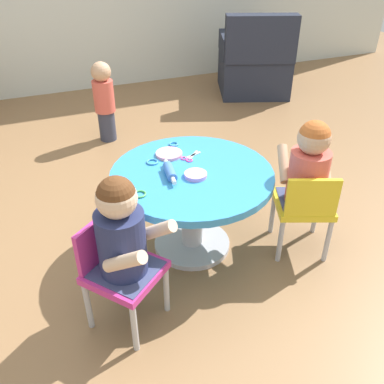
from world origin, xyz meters
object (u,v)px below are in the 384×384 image
(child_chair_right, at_px, (304,206))
(armchair_dark, at_px, (255,64))
(toddler_standing, at_px, (104,100))
(child_chair_left, at_px, (119,268))
(craft_scissors, at_px, (190,158))
(rolling_pin, at_px, (170,172))
(craft_table, at_px, (192,192))
(seated_child_right, at_px, (309,166))
(seated_child_left, at_px, (121,231))

(child_chair_right, height_order, armchair_dark, armchair_dark)
(toddler_standing, bearing_deg, child_chair_left, -100.33)
(craft_scissors, bearing_deg, rolling_pin, -139.48)
(toddler_standing, bearing_deg, armchair_dark, 18.06)
(craft_table, height_order, armchair_dark, armchair_dark)
(child_chair_right, distance_m, seated_child_right, 0.23)
(child_chair_left, relative_size, rolling_pin, 2.32)
(child_chair_left, xyz_separation_m, armchair_dark, (2.08, 2.51, 0.00))
(armchair_dark, height_order, rolling_pin, armchair_dark)
(child_chair_right, relative_size, craft_scissors, 3.81)
(toddler_standing, height_order, craft_scissors, toddler_standing)
(rolling_pin, bearing_deg, craft_scissors, 40.52)
(craft_scissors, bearing_deg, seated_child_left, -133.96)
(craft_table, xyz_separation_m, toddler_standing, (-0.14, 1.59, -0.02))
(rolling_pin, xyz_separation_m, craft_scissors, (0.17, 0.14, -0.02))
(child_chair_left, relative_size, armchair_dark, 0.59)
(child_chair_right, height_order, seated_child_right, seated_child_right)
(child_chair_left, height_order, toddler_standing, toddler_standing)
(toddler_standing, relative_size, rolling_pin, 2.91)
(child_chair_right, distance_m, armchair_dark, 2.62)
(seated_child_left, bearing_deg, child_chair_right, 7.27)
(seated_child_right, xyz_separation_m, rolling_pin, (-0.69, 0.23, -0.01))
(craft_table, distance_m, seated_child_right, 0.63)
(child_chair_right, relative_size, seated_child_right, 1.05)
(armchair_dark, height_order, toddler_standing, armchair_dark)
(craft_table, bearing_deg, seated_child_right, -21.13)
(seated_child_right, relative_size, rolling_pin, 2.21)
(craft_table, bearing_deg, rolling_pin, 176.63)
(child_chair_right, xyz_separation_m, craft_scissors, (-0.51, 0.41, 0.20))
(craft_table, relative_size, child_chair_left, 1.62)
(child_chair_left, xyz_separation_m, seated_child_right, (1.07, 0.14, 0.23))
(craft_scissors, bearing_deg, child_chair_right, -38.45)
(seated_child_right, xyz_separation_m, toddler_standing, (-0.72, 1.81, -0.17))
(toddler_standing, bearing_deg, child_chair_right, -69.19)
(seated_child_left, distance_m, rolling_pin, 0.53)
(seated_child_left, bearing_deg, toddler_standing, 80.53)
(seated_child_left, distance_m, craft_scissors, 0.75)
(armchair_dark, distance_m, craft_scissors, 2.53)
(toddler_standing, bearing_deg, rolling_pin, -89.13)
(rolling_pin, bearing_deg, toddler_standing, 90.87)
(child_chair_right, distance_m, rolling_pin, 0.76)
(armchair_dark, xyz_separation_m, craft_scissors, (-1.53, -2.00, 0.20))
(craft_table, distance_m, armchair_dark, 2.67)
(seated_child_left, bearing_deg, armchair_dark, 51.05)
(craft_table, bearing_deg, child_chair_left, -144.27)
(craft_table, height_order, child_chair_left, child_chair_left)
(child_chair_left, relative_size, toddler_standing, 0.80)
(child_chair_right, xyz_separation_m, rolling_pin, (-0.68, 0.27, 0.22))
(craft_table, distance_m, seated_child_left, 0.63)
(craft_scissors, bearing_deg, seated_child_right, -35.05)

